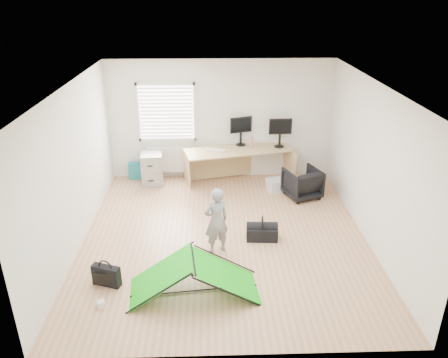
{
  "coord_description": "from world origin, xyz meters",
  "views": [
    {
      "loc": [
        -0.23,
        -6.73,
        4.14
      ],
      "look_at": [
        0.0,
        0.4,
        0.95
      ],
      "focal_mm": 35.0,
      "sensor_mm": 36.0,
      "label": 1
    }
  ],
  "objects_px": {
    "desk": "(238,166)",
    "filing_cabinet": "(152,168)",
    "storage_crate": "(278,185)",
    "duffel_bag": "(262,233)",
    "monitor_right": "(280,137)",
    "laptop_bag": "(106,276)",
    "monitor_left": "(241,135)",
    "person": "(216,221)",
    "office_chair": "(302,183)",
    "kite": "(194,275)",
    "thermos": "(252,142)"
  },
  "relations": [
    {
      "from": "desk",
      "to": "monitor_right",
      "type": "height_order",
      "value": "monitor_right"
    },
    {
      "from": "monitor_left",
      "to": "thermos",
      "type": "xyz_separation_m",
      "value": [
        0.23,
        -0.21,
        -0.1
      ]
    },
    {
      "from": "filing_cabinet",
      "to": "storage_crate",
      "type": "xyz_separation_m",
      "value": [
        2.79,
        -0.5,
        -0.23
      ]
    },
    {
      "from": "desk",
      "to": "monitor_left",
      "type": "distance_m",
      "value": 0.71
    },
    {
      "from": "thermos",
      "to": "kite",
      "type": "xyz_separation_m",
      "value": [
        -1.18,
        -3.92,
        -0.65
      ]
    },
    {
      "from": "monitor_left",
      "to": "storage_crate",
      "type": "distance_m",
      "value": 1.4
    },
    {
      "from": "monitor_right",
      "to": "duffel_bag",
      "type": "distance_m",
      "value": 2.8
    },
    {
      "from": "filing_cabinet",
      "to": "laptop_bag",
      "type": "distance_m",
      "value": 3.72
    },
    {
      "from": "thermos",
      "to": "duffel_bag",
      "type": "bearing_deg",
      "value": -90.49
    },
    {
      "from": "monitor_right",
      "to": "thermos",
      "type": "height_order",
      "value": "monitor_right"
    },
    {
      "from": "thermos",
      "to": "office_chair",
      "type": "xyz_separation_m",
      "value": [
        1.01,
        -0.84,
        -0.63
      ]
    },
    {
      "from": "monitor_right",
      "to": "laptop_bag",
      "type": "height_order",
      "value": "monitor_right"
    },
    {
      "from": "office_chair",
      "to": "laptop_bag",
      "type": "distance_m",
      "value": 4.53
    },
    {
      "from": "office_chair",
      "to": "monitor_left",
      "type": "bearing_deg",
      "value": -60.76
    },
    {
      "from": "monitor_left",
      "to": "monitor_right",
      "type": "bearing_deg",
      "value": -28.77
    },
    {
      "from": "monitor_left",
      "to": "person",
      "type": "xyz_separation_m",
      "value": [
        -0.6,
        -3.08,
        -0.46
      ]
    },
    {
      "from": "desk",
      "to": "monitor_right",
      "type": "xyz_separation_m",
      "value": [
        0.92,
        0.13,
        0.64
      ]
    },
    {
      "from": "office_chair",
      "to": "person",
      "type": "xyz_separation_m",
      "value": [
        -1.84,
        -2.03,
        0.27
      ]
    },
    {
      "from": "monitor_right",
      "to": "storage_crate",
      "type": "height_order",
      "value": "monitor_right"
    },
    {
      "from": "desk",
      "to": "office_chair",
      "type": "height_order",
      "value": "desk"
    },
    {
      "from": "person",
      "to": "duffel_bag",
      "type": "bearing_deg",
      "value": 179.78
    },
    {
      "from": "kite",
      "to": "storage_crate",
      "type": "bearing_deg",
      "value": 56.88
    },
    {
      "from": "desk",
      "to": "duffel_bag",
      "type": "bearing_deg",
      "value": -97.04
    },
    {
      "from": "monitor_left",
      "to": "laptop_bag",
      "type": "distance_m",
      "value": 4.62
    },
    {
      "from": "monitor_left",
      "to": "monitor_right",
      "type": "distance_m",
      "value": 0.87
    },
    {
      "from": "monitor_right",
      "to": "kite",
      "type": "bearing_deg",
      "value": -116.7
    },
    {
      "from": "desk",
      "to": "duffel_bag",
      "type": "xyz_separation_m",
      "value": [
        0.27,
        -2.43,
        -0.28
      ]
    },
    {
      "from": "storage_crate",
      "to": "duffel_bag",
      "type": "xyz_separation_m",
      "value": [
        -0.58,
        -2.0,
        -0.01
      ]
    },
    {
      "from": "kite",
      "to": "storage_crate",
      "type": "xyz_separation_m",
      "value": [
        1.73,
        3.42,
        -0.16
      ]
    },
    {
      "from": "filing_cabinet",
      "to": "monitor_right",
      "type": "xyz_separation_m",
      "value": [
        2.86,
        0.07,
        0.68
      ]
    },
    {
      "from": "thermos",
      "to": "office_chair",
      "type": "relative_size",
      "value": 0.4
    },
    {
      "from": "filing_cabinet",
      "to": "monitor_left",
      "type": "relative_size",
      "value": 1.43
    },
    {
      "from": "person",
      "to": "laptop_bag",
      "type": "relative_size",
      "value": 2.71
    },
    {
      "from": "monitor_right",
      "to": "office_chair",
      "type": "xyz_separation_m",
      "value": [
        0.38,
        -0.9,
        -0.73
      ]
    },
    {
      "from": "filing_cabinet",
      "to": "monitor_right",
      "type": "distance_m",
      "value": 2.94
    },
    {
      "from": "desk",
      "to": "thermos",
      "type": "relative_size",
      "value": 8.55
    },
    {
      "from": "desk",
      "to": "filing_cabinet",
      "type": "xyz_separation_m",
      "value": [
        -1.94,
        0.06,
        -0.04
      ]
    },
    {
      "from": "office_chair",
      "to": "monitor_right",
      "type": "bearing_deg",
      "value": -87.55
    },
    {
      "from": "monitor_left",
      "to": "storage_crate",
      "type": "height_order",
      "value": "monitor_left"
    },
    {
      "from": "filing_cabinet",
      "to": "duffel_bag",
      "type": "distance_m",
      "value": 3.35
    },
    {
      "from": "office_chair",
      "to": "duffel_bag",
      "type": "relative_size",
      "value": 1.27
    },
    {
      "from": "filing_cabinet",
      "to": "monitor_right",
      "type": "height_order",
      "value": "monitor_right"
    },
    {
      "from": "thermos",
      "to": "filing_cabinet",
      "type": "bearing_deg",
      "value": -179.83
    },
    {
      "from": "thermos",
      "to": "kite",
      "type": "distance_m",
      "value": 4.15
    },
    {
      "from": "laptop_bag",
      "to": "duffel_bag",
      "type": "bearing_deg",
      "value": 45.99
    },
    {
      "from": "desk",
      "to": "laptop_bag",
      "type": "bearing_deg",
      "value": -134.54
    },
    {
      "from": "filing_cabinet",
      "to": "office_chair",
      "type": "relative_size",
      "value": 1.04
    },
    {
      "from": "desk",
      "to": "storage_crate",
      "type": "height_order",
      "value": "desk"
    },
    {
      "from": "storage_crate",
      "to": "kite",
      "type": "bearing_deg",
      "value": -116.88
    },
    {
      "from": "thermos",
      "to": "laptop_bag",
      "type": "height_order",
      "value": "thermos"
    }
  ]
}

